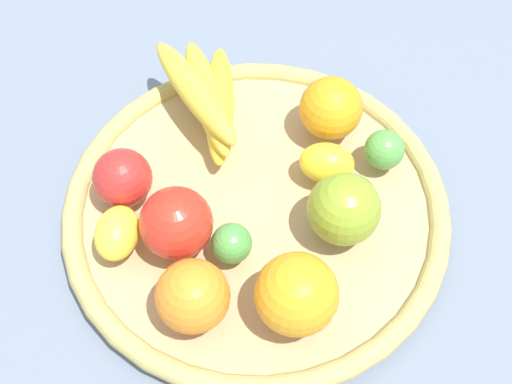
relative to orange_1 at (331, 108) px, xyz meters
name	(u,v)px	position (x,y,z in m)	size (l,w,h in m)	color
ground_plane	(256,218)	(0.03, -0.13, -0.07)	(2.40, 2.40, 0.00)	slate
basket	(256,210)	(0.03, -0.13, -0.05)	(0.43, 0.43, 0.03)	tan
orange_1	(331,108)	(0.00, 0.00, 0.00)	(0.07, 0.07, 0.07)	orange
apple_0	(344,209)	(0.11, -0.08, 0.00)	(0.08, 0.08, 0.08)	olive
apple_1	(176,223)	(0.02, -0.22, 0.00)	(0.08, 0.08, 0.08)	red
orange_2	(297,294)	(0.16, -0.18, 0.00)	(0.08, 0.08, 0.08)	orange
banana_bunch	(207,98)	(-0.10, -0.10, 0.00)	(0.18, 0.13, 0.06)	yellow
lemon_0	(117,233)	(-0.01, -0.28, -0.01)	(0.06, 0.05, 0.05)	yellow
lime_1	(232,243)	(0.07, -0.19, -0.01)	(0.04, 0.04, 0.04)	#4B9A44
lemon_1	(327,163)	(0.05, -0.05, -0.01)	(0.06, 0.04, 0.04)	yellow
lime_0	(384,150)	(0.07, 0.02, -0.01)	(0.05, 0.05, 0.05)	#539C46
apple_2	(123,178)	(-0.06, -0.24, 0.00)	(0.06, 0.06, 0.06)	red
orange_0	(193,296)	(0.10, -0.26, 0.00)	(0.07, 0.07, 0.07)	orange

